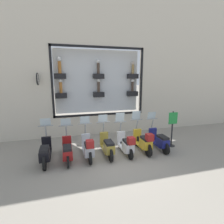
{
  "coord_description": "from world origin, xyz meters",
  "views": [
    {
      "loc": [
        -6.27,
        1.98,
        3.29
      ],
      "look_at": [
        1.89,
        -0.29,
        1.58
      ],
      "focal_mm": 28.0,
      "sensor_mm": 36.0,
      "label": 1
    }
  ],
  "objects_px": {
    "scooter_red_5": "(67,151)",
    "scooter_white_2": "(126,144)",
    "scooter_navy_0": "(159,140)",
    "scooter_yellow_1": "(143,141)",
    "scooter_olive_3": "(107,146)",
    "shop_sign_post": "(172,128)",
    "scooter_black_6": "(45,152)",
    "scooter_silver_4": "(88,148)"
  },
  "relations": [
    {
      "from": "scooter_navy_0",
      "to": "scooter_red_5",
      "type": "distance_m",
      "value": 4.09
    },
    {
      "from": "scooter_navy_0",
      "to": "shop_sign_post",
      "type": "relative_size",
      "value": 1.05
    },
    {
      "from": "scooter_white_2",
      "to": "scooter_red_5",
      "type": "height_order",
      "value": "scooter_white_2"
    },
    {
      "from": "scooter_silver_4",
      "to": "scooter_yellow_1",
      "type": "bearing_deg",
      "value": -89.79
    },
    {
      "from": "scooter_navy_0",
      "to": "scooter_olive_3",
      "type": "distance_m",
      "value": 2.45
    },
    {
      "from": "scooter_red_5",
      "to": "scooter_black_6",
      "type": "bearing_deg",
      "value": 89.32
    },
    {
      "from": "scooter_yellow_1",
      "to": "scooter_olive_3",
      "type": "relative_size",
      "value": 1.0
    },
    {
      "from": "scooter_silver_4",
      "to": "scooter_olive_3",
      "type": "bearing_deg",
      "value": -85.6
    },
    {
      "from": "scooter_yellow_1",
      "to": "scooter_red_5",
      "type": "bearing_deg",
      "value": 89.19
    },
    {
      "from": "scooter_navy_0",
      "to": "scooter_olive_3",
      "type": "height_order",
      "value": "scooter_olive_3"
    },
    {
      "from": "scooter_silver_4",
      "to": "scooter_black_6",
      "type": "bearing_deg",
      "value": 87.73
    },
    {
      "from": "scooter_white_2",
      "to": "scooter_red_5",
      "type": "bearing_deg",
      "value": 88.53
    },
    {
      "from": "scooter_red_5",
      "to": "scooter_white_2",
      "type": "bearing_deg",
      "value": -91.47
    },
    {
      "from": "scooter_yellow_1",
      "to": "scooter_black_6",
      "type": "bearing_deg",
      "value": 89.22
    },
    {
      "from": "scooter_olive_3",
      "to": "scooter_red_5",
      "type": "xyz_separation_m",
      "value": [
        -0.01,
        1.63,
        -0.03
      ]
    },
    {
      "from": "scooter_black_6",
      "to": "scooter_white_2",
      "type": "bearing_deg",
      "value": -91.27
    },
    {
      "from": "scooter_silver_4",
      "to": "scooter_navy_0",
      "type": "bearing_deg",
      "value": -88.93
    },
    {
      "from": "scooter_olive_3",
      "to": "scooter_red_5",
      "type": "bearing_deg",
      "value": 90.28
    },
    {
      "from": "scooter_red_5",
      "to": "shop_sign_post",
      "type": "relative_size",
      "value": 1.05
    },
    {
      "from": "scooter_yellow_1",
      "to": "scooter_silver_4",
      "type": "distance_m",
      "value": 2.45
    },
    {
      "from": "scooter_silver_4",
      "to": "shop_sign_post",
      "type": "xyz_separation_m",
      "value": [
        0.26,
        -4.05,
        0.45
      ]
    },
    {
      "from": "scooter_white_2",
      "to": "shop_sign_post",
      "type": "bearing_deg",
      "value": -83.58
    },
    {
      "from": "scooter_black_6",
      "to": "shop_sign_post",
      "type": "relative_size",
      "value": 1.06
    },
    {
      "from": "scooter_red_5",
      "to": "shop_sign_post",
      "type": "xyz_separation_m",
      "value": [
        0.21,
        -4.87,
        0.51
      ]
    },
    {
      "from": "scooter_silver_4",
      "to": "scooter_red_5",
      "type": "bearing_deg",
      "value": 86.16
    },
    {
      "from": "scooter_olive_3",
      "to": "scooter_black_6",
      "type": "relative_size",
      "value": 1.0
    },
    {
      "from": "shop_sign_post",
      "to": "scooter_silver_4",
      "type": "bearing_deg",
      "value": 93.72
    },
    {
      "from": "scooter_white_2",
      "to": "scooter_silver_4",
      "type": "xyz_separation_m",
      "value": [
        0.01,
        1.63,
        0.02
      ]
    },
    {
      "from": "scooter_white_2",
      "to": "scooter_olive_3",
      "type": "distance_m",
      "value": 0.82
    },
    {
      "from": "scooter_silver_4",
      "to": "shop_sign_post",
      "type": "distance_m",
      "value": 4.09
    },
    {
      "from": "scooter_navy_0",
      "to": "scooter_yellow_1",
      "type": "height_order",
      "value": "scooter_yellow_1"
    },
    {
      "from": "scooter_silver_4",
      "to": "scooter_white_2",
      "type": "bearing_deg",
      "value": -90.28
    },
    {
      "from": "shop_sign_post",
      "to": "scooter_yellow_1",
      "type": "bearing_deg",
      "value": 99.05
    },
    {
      "from": "scooter_yellow_1",
      "to": "scooter_black_6",
      "type": "relative_size",
      "value": 1.0
    },
    {
      "from": "scooter_yellow_1",
      "to": "scooter_navy_0",
      "type": "bearing_deg",
      "value": -86.34
    },
    {
      "from": "scooter_white_2",
      "to": "scooter_black_6",
      "type": "xyz_separation_m",
      "value": [
        0.07,
        3.27,
        -0.01
      ]
    },
    {
      "from": "scooter_navy_0",
      "to": "scooter_white_2",
      "type": "height_order",
      "value": "scooter_white_2"
    },
    {
      "from": "scooter_olive_3",
      "to": "scooter_silver_4",
      "type": "height_order",
      "value": "scooter_olive_3"
    },
    {
      "from": "scooter_white_2",
      "to": "scooter_red_5",
      "type": "relative_size",
      "value": 1.0
    },
    {
      "from": "scooter_olive_3",
      "to": "scooter_black_6",
      "type": "distance_m",
      "value": 2.45
    },
    {
      "from": "scooter_yellow_1",
      "to": "shop_sign_post",
      "type": "bearing_deg",
      "value": -80.95
    },
    {
      "from": "scooter_white_2",
      "to": "scooter_navy_0",
      "type": "bearing_deg",
      "value": -87.58
    }
  ]
}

